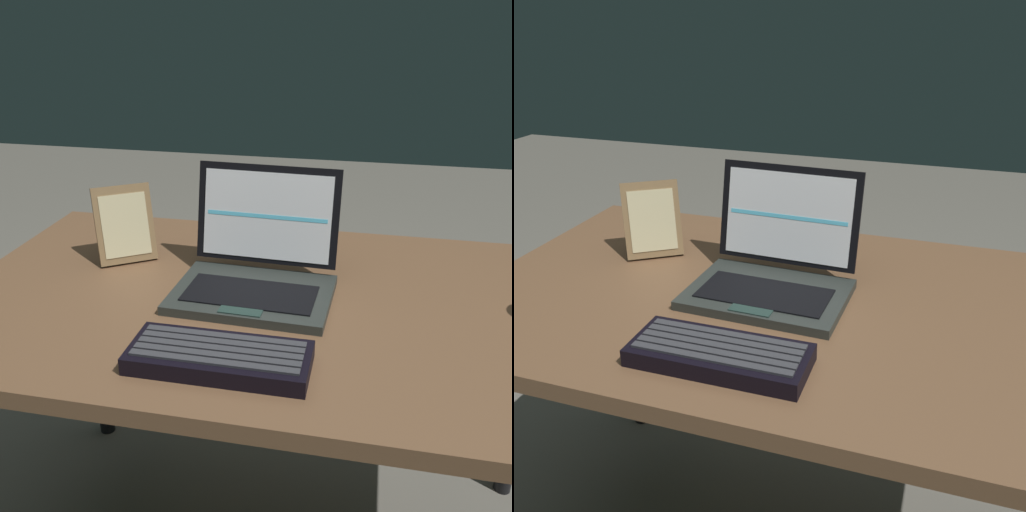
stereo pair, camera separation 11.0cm
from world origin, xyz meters
The scene contains 4 objects.
desk centered at (0.00, 0.00, 0.66)m, with size 1.32×0.79×0.73m.
laptop_front centered at (-0.04, 0.02, 0.78)m, with size 0.32×0.28×0.24m.
external_keyboard centered at (-0.05, -0.26, 0.75)m, with size 0.30×0.12×0.03m.
photo_frame centered at (-0.37, 0.11, 0.82)m, with size 0.14×0.12×0.17m.
Camera 1 is at (0.18, -1.03, 1.28)m, focal length 40.59 mm.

